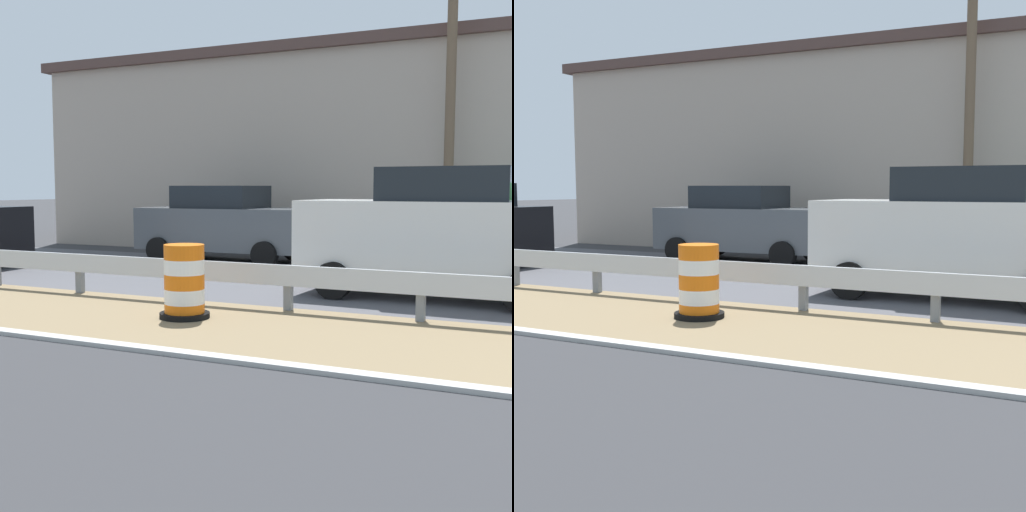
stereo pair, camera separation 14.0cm
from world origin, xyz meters
TOP-DOWN VIEW (x-y plane):
  - traffic_barrel_close at (0.64, 8.84)m, footprint 0.73×0.73m
  - car_lead_far_lane at (3.99, 5.87)m, footprint 2.05×4.64m
  - car_distant_a at (7.59, 11.85)m, footprint 2.11×4.46m
  - roadside_shop_near at (14.50, 12.47)m, footprint 9.19×15.04m
  - utility_pole_near at (9.47, 6.69)m, footprint 0.24×1.80m

SIDE VIEW (x-z plane):
  - traffic_barrel_close at x=0.64m, z-range -0.05..1.02m
  - car_distant_a at x=7.59m, z-range 0.00..1.93m
  - car_lead_far_lane at x=3.99m, z-range 0.00..2.22m
  - roadside_shop_near at x=14.50m, z-range 0.01..5.95m
  - utility_pole_near at x=9.47m, z-range 0.16..9.11m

